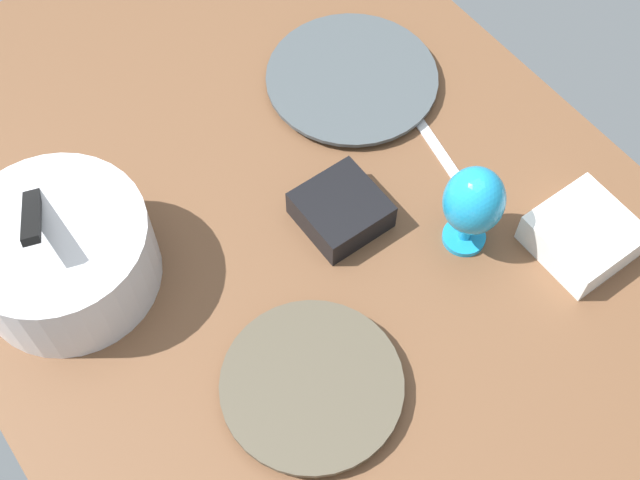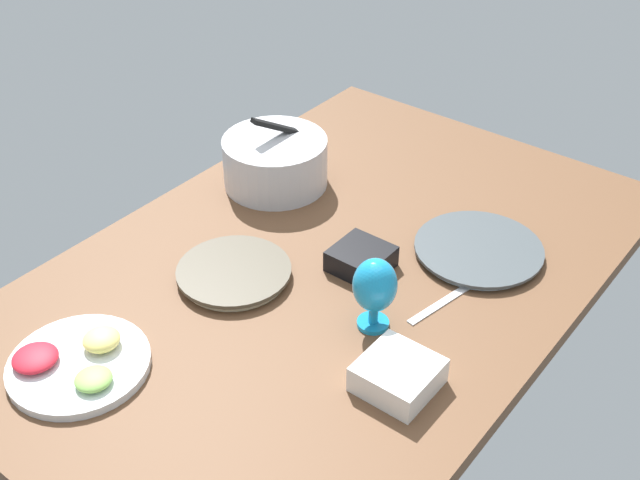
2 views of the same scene
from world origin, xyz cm
name	(u,v)px [view 1 (image 1 of 2)]	position (x,y,z in cm)	size (l,w,h in cm)	color
ground_plane	(324,263)	(0.00, 0.00, -2.00)	(160.00, 104.00, 4.00)	brown
dinner_plate_left	(312,386)	(-16.26, 14.06, 1.27)	(25.72, 25.72, 2.45)	beige
dinner_plate_right	(352,79)	(25.27, -24.57, 1.04)	(29.89, 29.89, 1.99)	silver
mixing_bowl	(61,253)	(19.89, 32.68, 7.00)	(28.01, 27.09, 19.61)	silver
hurricane_glass_blue	(473,203)	(-10.14, -19.46, 10.11)	(9.15, 9.15, 16.58)	#1A8BC2
square_bowl_white	(583,234)	(-21.50, -33.02, 3.21)	(13.92, 13.92, 5.76)	white
square_bowl_black	(341,209)	(4.04, -6.21, 2.87)	(12.28, 12.28, 5.15)	black
fork_by_right_plate	(443,156)	(3.66, -27.03, 0.30)	(18.00, 1.80, 0.60)	silver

